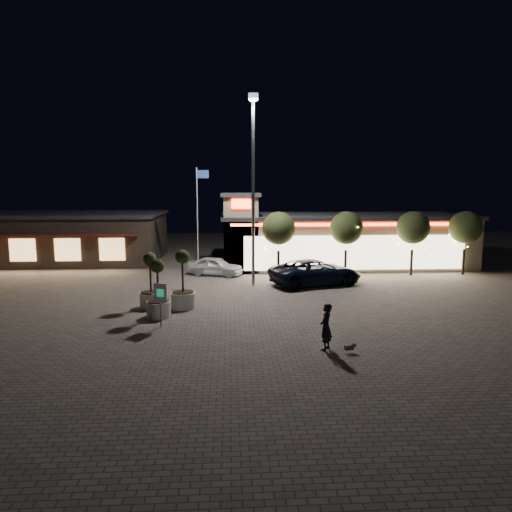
{
  "coord_description": "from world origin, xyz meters",
  "views": [
    {
      "loc": [
        0.47,
        -21.9,
        6.42
      ],
      "look_at": [
        2.07,
        6.0,
        2.29
      ],
      "focal_mm": 32.0,
      "sensor_mm": 36.0,
      "label": 1
    }
  ],
  "objects": [
    {
      "name": "valet_sign",
      "position": [
        -2.79,
        -1.01,
        1.46
      ],
      "size": [
        0.65,
        0.34,
        2.08
      ],
      "color": "gray",
      "rests_on": "ground"
    },
    {
      "name": "string_tree_b",
      "position": [
        9.0,
        11.0,
        3.56
      ],
      "size": [
        2.42,
        2.42,
        4.79
      ],
      "color": "#332319",
      "rests_on": "ground"
    },
    {
      "name": "ground",
      "position": [
        0.0,
        0.0,
        0.0
      ],
      "size": [
        90.0,
        90.0,
        0.0
      ],
      "primitive_type": "plane",
      "color": "#6A5E55",
      "rests_on": "ground"
    },
    {
      "name": "planter_mid",
      "position": [
        -3.16,
        0.65,
        0.92
      ],
      "size": [
        1.21,
        1.21,
        2.98
      ],
      "color": "silver",
      "rests_on": "ground"
    },
    {
      "name": "planter_left",
      "position": [
        -3.85,
        2.57,
        0.94
      ],
      "size": [
        1.24,
        1.24,
        3.04
      ],
      "color": "silver",
      "rests_on": "ground"
    },
    {
      "name": "string_tree_c",
      "position": [
        14.0,
        11.0,
        3.56
      ],
      "size": [
        2.42,
        2.42,
        4.79
      ],
      "color": "#332319",
      "rests_on": "ground"
    },
    {
      "name": "planter_right",
      "position": [
        -2.1,
        2.33,
        0.99
      ],
      "size": [
        1.31,
        1.31,
        3.21
      ],
      "color": "silver",
      "rests_on": "ground"
    },
    {
      "name": "string_tree_a",
      "position": [
        4.0,
        11.0,
        3.56
      ],
      "size": [
        2.42,
        2.42,
        4.79
      ],
      "color": "#332319",
      "rests_on": "ground"
    },
    {
      "name": "pedestrian",
      "position": [
        4.27,
        -4.49,
        0.95
      ],
      "size": [
        0.75,
        0.83,
        1.9
      ],
      "primitive_type": "imported",
      "rotation": [
        0.0,
        0.0,
        -2.14
      ],
      "color": "black",
      "rests_on": "ground"
    },
    {
      "name": "string_tree_d",
      "position": [
        18.0,
        11.0,
        3.56
      ],
      "size": [
        2.42,
        2.42,
        4.79
      ],
      "color": "#332319",
      "rests_on": "ground"
    },
    {
      "name": "restaurant_building",
      "position": [
        -14.0,
        19.97,
        2.16
      ],
      "size": [
        16.4,
        11.0,
        4.3
      ],
      "color": "#382D23",
      "rests_on": "ground"
    },
    {
      "name": "retail_building",
      "position": [
        9.51,
        15.82,
        2.21
      ],
      "size": [
        20.4,
        8.4,
        6.1
      ],
      "color": "gray",
      "rests_on": "ground"
    },
    {
      "name": "white_sedan",
      "position": [
        -0.64,
        11.79,
        0.7
      ],
      "size": [
        4.41,
        3.0,
        1.39
      ],
      "primitive_type": "imported",
      "rotation": [
        0.0,
        0.0,
        1.21
      ],
      "color": "white",
      "rests_on": "ground"
    },
    {
      "name": "floodlight_pole",
      "position": [
        2.0,
        8.0,
        7.02
      ],
      "size": [
        0.6,
        0.4,
        12.38
      ],
      "color": "gray",
      "rests_on": "ground"
    },
    {
      "name": "pickup_truck",
      "position": [
        6.21,
        7.95,
        0.87
      ],
      "size": [
        6.82,
        4.62,
        1.74
      ],
      "primitive_type": "imported",
      "rotation": [
        0.0,
        0.0,
        1.88
      ],
      "color": "black",
      "rests_on": "ground"
    },
    {
      "name": "flagpole",
      "position": [
        -1.9,
        13.0,
        4.74
      ],
      "size": [
        0.95,
        0.1,
        8.0
      ],
      "color": "white",
      "rests_on": "ground"
    },
    {
      "name": "dog",
      "position": [
        5.19,
        -4.89,
        0.25
      ],
      "size": [
        0.48,
        0.23,
        0.25
      ],
      "color": "#59514C",
      "rests_on": "ground"
    }
  ]
}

